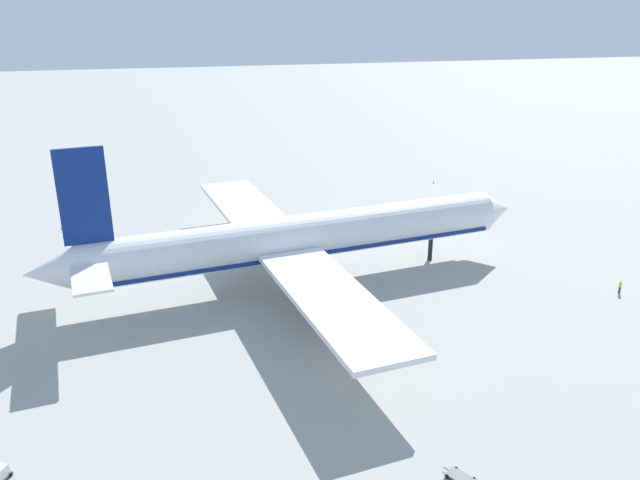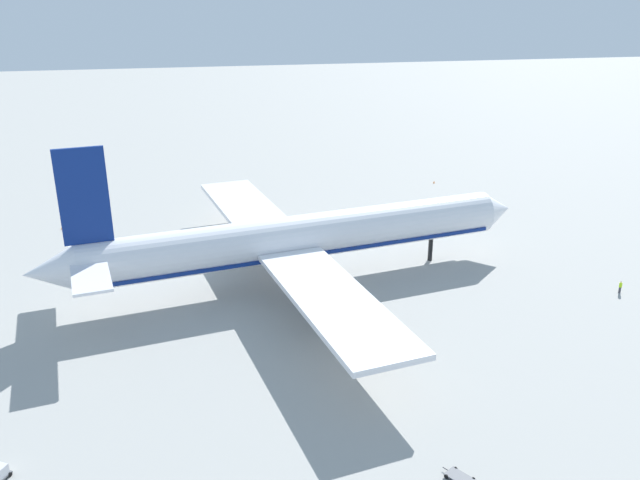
# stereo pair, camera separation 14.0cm
# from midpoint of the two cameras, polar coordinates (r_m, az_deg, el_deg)

# --- Properties ---
(ground_plane) EXTENTS (600.00, 600.00, 0.00)m
(ground_plane) POSITION_cam_midpoint_polar(r_m,az_deg,el_deg) (95.32, -1.47, -3.62)
(ground_plane) COLOR #9E9E99
(airliner) EXTENTS (72.68, 68.97, 22.32)m
(airliner) POSITION_cam_midpoint_polar(r_m,az_deg,el_deg) (92.33, -2.26, 0.09)
(airliner) COLOR white
(airliner) RESTS_ON ground
(baggage_cart_1) EXTENTS (2.47, 2.97, 0.40)m
(baggage_cart_1) POSITION_cam_midpoint_polar(r_m,az_deg,el_deg) (61.07, 12.29, -19.77)
(baggage_cart_1) COLOR #595B60
(baggage_cart_1) RESTS_ON ground
(ground_worker_1) EXTENTS (0.53, 0.53, 1.79)m
(ground_worker_1) POSITION_cam_midpoint_polar(r_m,az_deg,el_deg) (100.59, 24.98, -3.77)
(ground_worker_1) COLOR #3F3F47
(ground_worker_1) RESTS_ON ground
(traffic_cone_0) EXTENTS (0.36, 0.36, 0.55)m
(traffic_cone_0) POSITION_cam_midpoint_polar(r_m,az_deg,el_deg) (146.47, 10.04, 5.05)
(traffic_cone_0) COLOR orange
(traffic_cone_0) RESTS_ON ground
(traffic_cone_1) EXTENTS (0.36, 0.36, 0.55)m
(traffic_cone_1) POSITION_cam_midpoint_polar(r_m,az_deg,el_deg) (118.22, -20.34, 0.16)
(traffic_cone_1) COLOR orange
(traffic_cone_1) RESTS_ON ground
(traffic_cone_2) EXTENTS (0.36, 0.36, 0.55)m
(traffic_cone_2) POSITION_cam_midpoint_polar(r_m,az_deg,el_deg) (124.61, -21.75, 1.01)
(traffic_cone_2) COLOR orange
(traffic_cone_2) RESTS_ON ground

